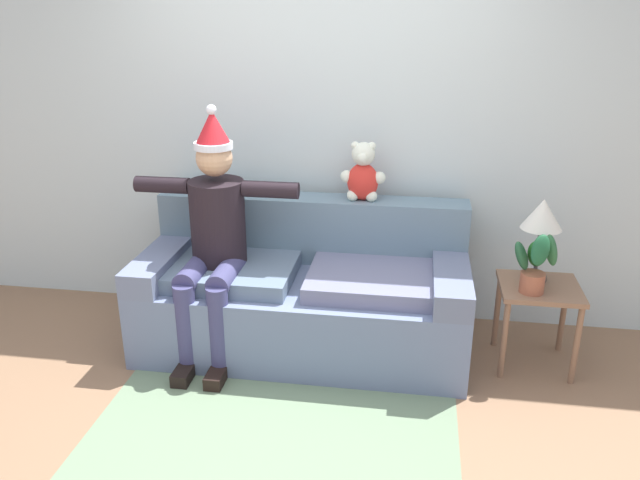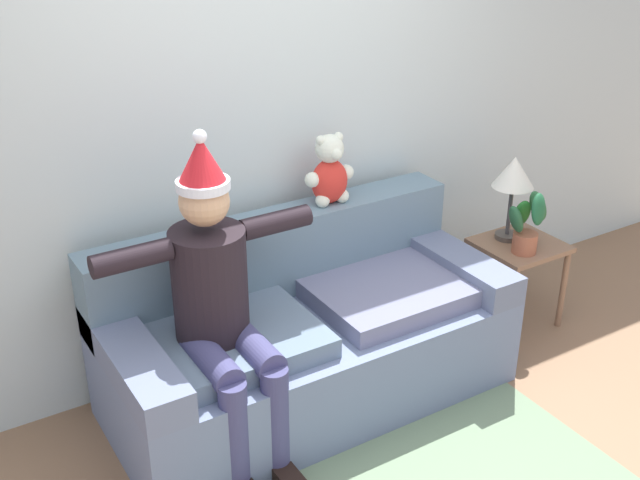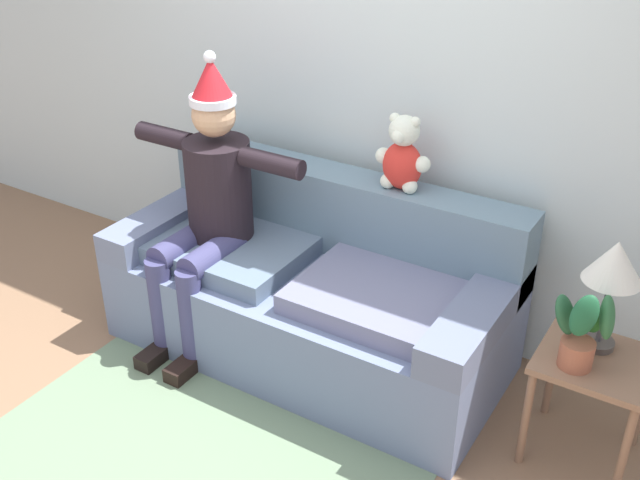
% 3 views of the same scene
% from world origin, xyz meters
% --- Properties ---
extents(back_wall, '(7.00, 0.10, 2.70)m').
position_xyz_m(back_wall, '(0.00, 1.55, 1.35)').
color(back_wall, silver).
rests_on(back_wall, ground_plane).
extents(couch, '(2.04, 0.93, 0.90)m').
position_xyz_m(couch, '(0.00, 1.01, 0.35)').
color(couch, slate).
rests_on(couch, ground_plane).
extents(person_seated, '(1.02, 0.77, 1.55)m').
position_xyz_m(person_seated, '(-0.53, 0.84, 0.79)').
color(person_seated, black).
rests_on(person_seated, ground_plane).
extents(teddy_bear, '(0.29, 0.17, 0.38)m').
position_xyz_m(teddy_bear, '(0.33, 1.30, 1.08)').
color(teddy_bear, red).
rests_on(teddy_bear, couch).
extents(side_table, '(0.47, 0.44, 0.53)m').
position_xyz_m(side_table, '(1.43, 0.96, 0.43)').
color(side_table, '#866148').
rests_on(side_table, ground_plane).
extents(table_lamp, '(0.24, 0.24, 0.51)m').
position_xyz_m(table_lamp, '(1.41, 1.04, 0.92)').
color(table_lamp, '#4A423C').
rests_on(table_lamp, side_table).
extents(potted_plant, '(0.28, 0.24, 0.39)m').
position_xyz_m(potted_plant, '(1.37, 0.86, 0.71)').
color(potted_plant, '#A2593F').
rests_on(potted_plant, side_table).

